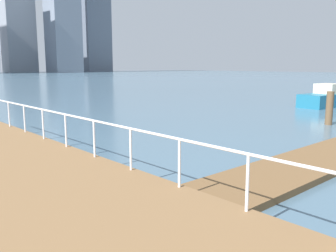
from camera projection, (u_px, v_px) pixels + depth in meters
The scene contains 5 objects.
ground_plane at pixel (81, 128), 17.30m from camera, with size 300.00×300.00×0.00m, color slate.
boardwalk_railing at pixel (248, 166), 6.33m from camera, with size 0.06×27.93×1.08m.
dock_piling_2 at pixel (329, 108), 18.19m from camera, with size 0.36×0.36×1.69m, color brown.
moored_boat_0 at pixel (325, 98), 26.17m from camera, with size 4.21×2.23×1.66m.
skyline_tower_5 at pixel (17, 25), 155.43m from camera, with size 12.13×12.60×40.51m, color #8C939E.
Camera 1 is at (-8.30, 4.54, 2.99)m, focal length 38.59 mm.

